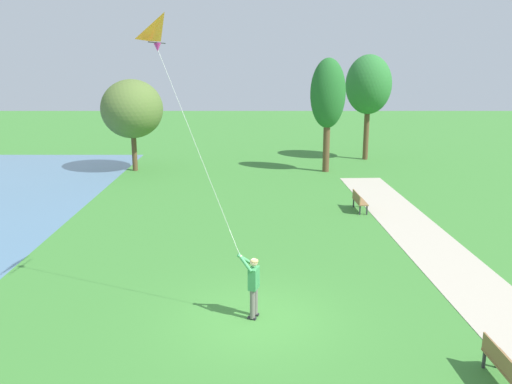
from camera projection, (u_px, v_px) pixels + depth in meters
ground_plane at (257, 319)px, 14.95m from camera, size 120.00×120.00×0.00m
walkway_path at (478, 289)px, 16.87m from camera, size 3.72×32.07×0.02m
person_kite_flyer at (254, 282)px, 14.83m from camera, size 0.63×0.50×1.83m
flying_kite at (166, 33)px, 13.99m from camera, size 2.25×1.57×6.32m
park_bench_near_walkway at (505, 364)px, 11.84m from camera, size 0.50×1.52×0.88m
park_bench_far_walkway at (360, 200)px, 25.42m from camera, size 0.50×1.52×0.88m
tree_lakeside_far at (329, 95)px, 33.21m from camera, size 2.15×2.02×6.98m
tree_treeline_center at (134, 109)px, 33.74m from camera, size 3.79×4.22×5.70m
tree_treeline_right at (370, 85)px, 37.22m from camera, size 3.12×3.26×7.20m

